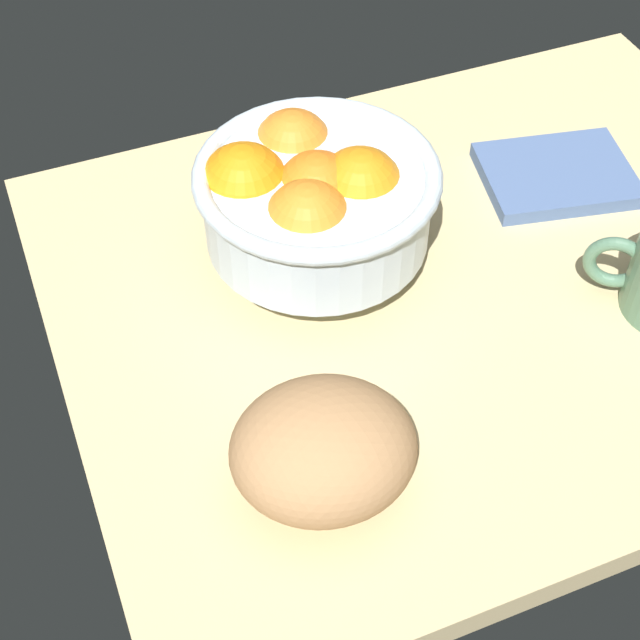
{
  "coord_description": "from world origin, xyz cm",
  "views": [
    {
      "loc": [
        35.76,
        53.14,
        63.99
      ],
      "look_at": [
        16.14,
        4.26,
        5.0
      ],
      "focal_mm": 53.47,
      "sensor_mm": 36.0,
      "label": 1
    }
  ],
  "objects": [
    {
      "name": "napkin_folded",
      "position": [
        -15.4,
        -8.76,
        0.78
      ],
      "size": [
        17.1,
        14.35,
        1.55
      ],
      "primitive_type": "cube",
      "rotation": [
        0.0,
        0.0,
        -0.2
      ],
      "color": "#4C6595",
      "rests_on": "ground"
    },
    {
      "name": "bread_loaf",
      "position": [
        20.53,
        15.87,
        4.34
      ],
      "size": [
        16.37,
        15.11,
        8.69
      ],
      "primitive_type": "ellipsoid",
      "rotation": [
        0.0,
        0.0,
        2.96
      ],
      "color": "tan",
      "rests_on": "ground"
    },
    {
      "name": "ground_plane",
      "position": [
        0.0,
        0.0,
        -1.5
      ],
      "size": [
        75.37,
        60.32,
        3.0
      ],
      "primitive_type": "cube",
      "color": "#CEB783"
    },
    {
      "name": "fruit_bowl",
      "position": [
        12.15,
        -7.68,
        7.53
      ],
      "size": [
        22.16,
        22.16,
        12.55
      ],
      "color": "silver",
      "rests_on": "ground"
    }
  ]
}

